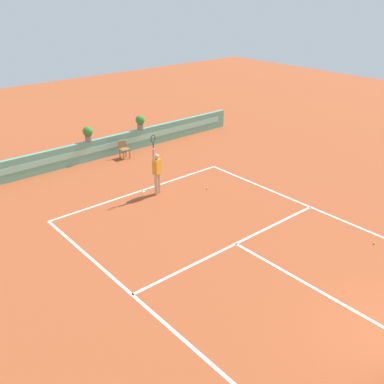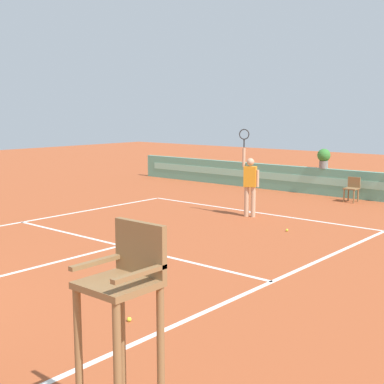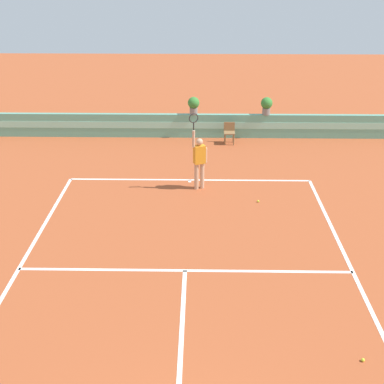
# 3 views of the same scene
# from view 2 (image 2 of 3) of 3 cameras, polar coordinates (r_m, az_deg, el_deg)

# --- Properties ---
(ground_plane) EXTENTS (60.00, 60.00, 0.00)m
(ground_plane) POSITION_cam_2_polar(r_m,az_deg,el_deg) (12.42, -8.93, -6.00)
(ground_plane) COLOR #A84C28
(court_lines) EXTENTS (8.32, 11.94, 0.01)m
(court_lines) POSITION_cam_2_polar(r_m,az_deg,el_deg) (12.88, -6.51, -5.40)
(court_lines) COLOR white
(court_lines) RESTS_ON ground
(back_wall_barrier) EXTENTS (18.00, 0.21, 1.00)m
(back_wall_barrier) POSITION_cam_2_polar(r_m,az_deg,el_deg) (20.53, 13.55, 1.09)
(back_wall_barrier) COLOR #60A88E
(back_wall_barrier) RESTS_ON ground
(umpire_chair) EXTENTS (0.60, 0.60, 2.14)m
(umpire_chair) POSITION_cam_2_polar(r_m,az_deg,el_deg) (4.90, -7.18, -12.67)
(umpire_chair) COLOR olive
(umpire_chair) RESTS_ON ground
(ball_kid_chair) EXTENTS (0.44, 0.44, 0.85)m
(ball_kid_chair) POSITION_cam_2_polar(r_m,az_deg,el_deg) (19.23, 16.63, 0.40)
(ball_kid_chair) COLOR olive
(ball_kid_chair) RESTS_ON ground
(tennis_player) EXTENTS (0.59, 0.34, 2.58)m
(tennis_player) POSITION_cam_2_polar(r_m,az_deg,el_deg) (15.86, 6.17, 1.11)
(tennis_player) COLOR tan
(tennis_player) RESTS_ON ground
(tennis_ball_near_baseline) EXTENTS (0.07, 0.07, 0.07)m
(tennis_ball_near_baseline) POSITION_cam_2_polar(r_m,az_deg,el_deg) (8.29, -6.67, -13.27)
(tennis_ball_near_baseline) COLOR #CCE033
(tennis_ball_near_baseline) RESTS_ON ground
(tennis_ball_mid_court) EXTENTS (0.07, 0.07, 0.07)m
(tennis_ball_mid_court) POSITION_cam_2_polar(r_m,az_deg,el_deg) (14.23, 10.04, -4.00)
(tennis_ball_mid_court) COLOR #CCE033
(tennis_ball_mid_court) RESTS_ON ground
(potted_plant_centre) EXTENTS (0.48, 0.48, 0.72)m
(potted_plant_centre) POSITION_cam_2_polar(r_m,az_deg,el_deg) (20.40, 13.81, 3.61)
(potted_plant_centre) COLOR gray
(potted_plant_centre) RESTS_ON back_wall_barrier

